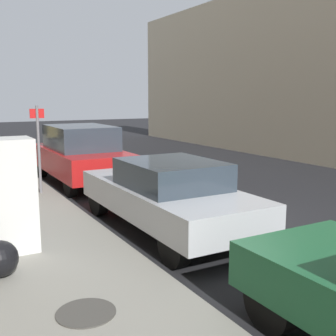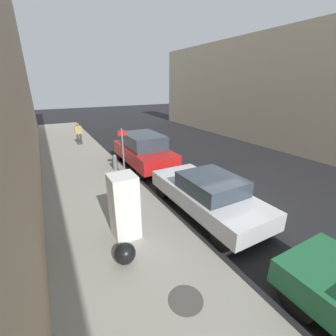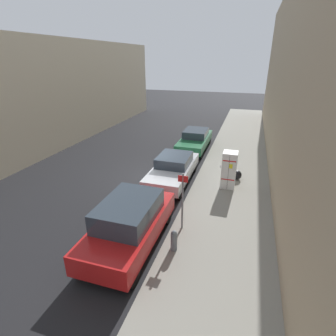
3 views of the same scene
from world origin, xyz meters
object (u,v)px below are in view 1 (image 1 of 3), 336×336
at_px(parked_sedan_silver, 167,194).
at_px(parked_suv_red, 81,154).
at_px(discarded_refrigerator, 12,195).
at_px(street_sign_post, 39,144).
at_px(trash_bag, 0,259).
at_px(fire_hydrant, 28,171).

height_order(parked_sedan_silver, parked_suv_red, parked_suv_red).
bearing_deg(discarded_refrigerator, parked_suv_red, 61.82).
xyz_separation_m(discarded_refrigerator, street_sign_post, (1.33, 4.02, 0.36)).
bearing_deg(street_sign_post, trash_bag, -108.64).
bearing_deg(fire_hydrant, parked_suv_red, 1.06).
distance_m(street_sign_post, trash_bag, 5.41).
bearing_deg(street_sign_post, fire_hydrant, 92.30).
bearing_deg(fire_hydrant, trash_bag, -104.60).
height_order(street_sign_post, trash_bag, street_sign_post).
xyz_separation_m(fire_hydrant, trash_bag, (-1.65, -6.31, -0.14)).
height_order(discarded_refrigerator, parked_sedan_silver, discarded_refrigerator).
xyz_separation_m(trash_bag, parked_sedan_silver, (3.23, 0.98, 0.36)).
relative_size(street_sign_post, parked_sedan_silver, 0.49).
relative_size(street_sign_post, fire_hydrant, 2.95).
bearing_deg(parked_sedan_silver, discarded_refrigerator, 179.38).
distance_m(discarded_refrigerator, trash_bag, 1.26).
xyz_separation_m(fire_hydrant, parked_sedan_silver, (1.58, -5.34, 0.23)).
distance_m(discarded_refrigerator, parked_suv_red, 6.05).
bearing_deg(fire_hydrant, discarded_refrigerator, -103.54).
bearing_deg(parked_suv_red, fire_hydrant, -178.94).
relative_size(street_sign_post, parked_suv_red, 0.51).
distance_m(street_sign_post, parked_suv_red, 2.08).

